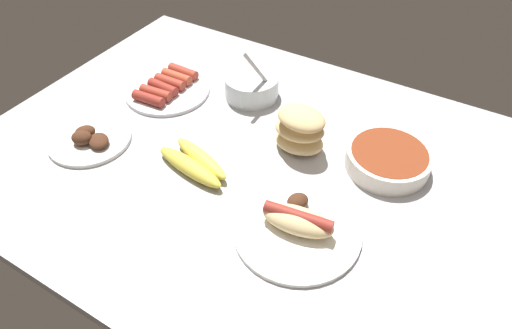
{
  "coord_description": "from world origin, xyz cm",
  "views": [
    {
      "loc": [
        38.8,
        -61.52,
        67.84
      ],
      "look_at": [
        4.69,
        -3.8,
        3.0
      ],
      "focal_mm": 31.34,
      "sensor_mm": 36.0,
      "label": 1
    }
  ],
  "objects_px": {
    "bread_stack": "(300,130)",
    "plate_grilled_meat": "(89,138)",
    "banana_bunch": "(195,163)",
    "plate_hotdog_assembled": "(297,225)",
    "plate_sausages": "(167,88)",
    "bowl_coleslaw": "(252,85)",
    "bowl_chili": "(388,159)"
  },
  "relations": [
    {
      "from": "bread_stack",
      "to": "plate_grilled_meat",
      "type": "distance_m",
      "value": 0.48
    },
    {
      "from": "banana_bunch",
      "to": "plate_hotdog_assembled",
      "type": "height_order",
      "value": "plate_hotdog_assembled"
    },
    {
      "from": "plate_sausages",
      "to": "bowl_coleslaw",
      "type": "bearing_deg",
      "value": 26.42
    },
    {
      "from": "bowl_coleslaw",
      "to": "banana_bunch",
      "type": "bearing_deg",
      "value": -83.26
    },
    {
      "from": "bowl_chili",
      "to": "plate_grilled_meat",
      "type": "height_order",
      "value": "bowl_chili"
    },
    {
      "from": "plate_sausages",
      "to": "plate_grilled_meat",
      "type": "bearing_deg",
      "value": -96.37
    },
    {
      "from": "plate_sausages",
      "to": "bowl_chili",
      "type": "height_order",
      "value": "bowl_chili"
    },
    {
      "from": "plate_hotdog_assembled",
      "to": "plate_grilled_meat",
      "type": "bearing_deg",
      "value": -178.48
    },
    {
      "from": "plate_sausages",
      "to": "plate_hotdog_assembled",
      "type": "bearing_deg",
      "value": -25.15
    },
    {
      "from": "bowl_chili",
      "to": "banana_bunch",
      "type": "bearing_deg",
      "value": -148.59
    },
    {
      "from": "plate_sausages",
      "to": "bread_stack",
      "type": "xyz_separation_m",
      "value": [
        0.4,
        -0.02,
        0.04
      ]
    },
    {
      "from": "bowl_chili",
      "to": "bowl_coleslaw",
      "type": "bearing_deg",
      "value": 168.44
    },
    {
      "from": "plate_sausages",
      "to": "bowl_coleslaw",
      "type": "distance_m",
      "value": 0.22
    },
    {
      "from": "bowl_chili",
      "to": "banana_bunch",
      "type": "xyz_separation_m",
      "value": [
        -0.35,
        -0.22,
        -0.01
      ]
    },
    {
      "from": "plate_hotdog_assembled",
      "to": "bowl_chili",
      "type": "bearing_deg",
      "value": 70.71
    },
    {
      "from": "bowl_chili",
      "to": "bread_stack",
      "type": "distance_m",
      "value": 0.2
    },
    {
      "from": "banana_bunch",
      "to": "plate_hotdog_assembled",
      "type": "xyz_separation_m",
      "value": [
        0.26,
        -0.04,
        0.0
      ]
    },
    {
      "from": "plate_sausages",
      "to": "bowl_chili",
      "type": "relative_size",
      "value": 1.23
    },
    {
      "from": "plate_grilled_meat",
      "to": "banana_bunch",
      "type": "xyz_separation_m",
      "value": [
        0.26,
        0.05,
        0.01
      ]
    },
    {
      "from": "plate_grilled_meat",
      "to": "bread_stack",
      "type": "bearing_deg",
      "value": 27.96
    },
    {
      "from": "plate_grilled_meat",
      "to": "plate_hotdog_assembled",
      "type": "xyz_separation_m",
      "value": [
        0.53,
        0.01,
        0.01
      ]
    },
    {
      "from": "bowl_chili",
      "to": "banana_bunch",
      "type": "height_order",
      "value": "bowl_chili"
    },
    {
      "from": "plate_hotdog_assembled",
      "to": "plate_sausages",
      "type": "bearing_deg",
      "value": 154.85
    },
    {
      "from": "plate_sausages",
      "to": "banana_bunch",
      "type": "distance_m",
      "value": 0.31
    },
    {
      "from": "banana_bunch",
      "to": "bread_stack",
      "type": "bearing_deg",
      "value": 46.87
    },
    {
      "from": "plate_sausages",
      "to": "plate_grilled_meat",
      "type": "xyz_separation_m",
      "value": [
        -0.03,
        -0.25,
        -0.0
      ]
    },
    {
      "from": "banana_bunch",
      "to": "bowl_coleslaw",
      "type": "bearing_deg",
      "value": 96.74
    },
    {
      "from": "plate_sausages",
      "to": "bowl_chili",
      "type": "bearing_deg",
      "value": 1.91
    },
    {
      "from": "bread_stack",
      "to": "bowl_coleslaw",
      "type": "relative_size",
      "value": 0.8
    },
    {
      "from": "bread_stack",
      "to": "plate_hotdog_assembled",
      "type": "height_order",
      "value": "bread_stack"
    },
    {
      "from": "plate_grilled_meat",
      "to": "bowl_coleslaw",
      "type": "xyz_separation_m",
      "value": [
        0.23,
        0.35,
        0.02
      ]
    },
    {
      "from": "banana_bunch",
      "to": "plate_grilled_meat",
      "type": "bearing_deg",
      "value": -168.8
    }
  ]
}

